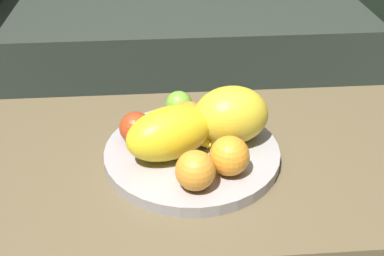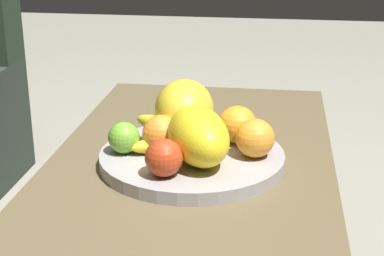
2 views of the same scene
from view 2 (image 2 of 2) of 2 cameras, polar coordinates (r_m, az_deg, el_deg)
The scene contains 10 objects.
coffee_table at distance 1.20m, azimuth -0.48°, elevation -6.08°, with size 1.12×0.56×0.43m.
fruit_bowl at distance 1.20m, azimuth -0.00°, elevation -2.80°, with size 0.36×0.36×0.03m, color #9A9696.
melon_large_front at distance 1.13m, azimuth 0.58°, elevation -0.72°, with size 0.18×0.10×0.10m, color yellow.
melon_smaller_beside at distance 1.25m, azimuth -0.71°, elevation 1.76°, with size 0.15×0.12×0.12m, color gold.
orange_front at distance 1.23m, azimuth 4.22°, elevation 0.30°, with size 0.08×0.08×0.08m, color orange.
orange_left at distance 1.17m, azimuth 5.84°, elevation -0.94°, with size 0.07×0.07×0.07m, color orange.
orange_right at distance 1.19m, azimuth -2.86°, elevation -0.53°, with size 0.07×0.07×0.07m, color orange.
apple_front at distance 1.19m, azimuth -6.29°, elevation -0.89°, with size 0.06×0.06×0.06m, color #6BAB31.
apple_left at distance 1.08m, azimuth -2.61°, elevation -2.76°, with size 0.07×0.07×0.07m, color #B53919.
banana_bunch at distance 1.20m, azimuth -1.96°, elevation -0.79°, with size 0.16×0.16×0.06m.
Camera 2 is at (-1.06, -0.16, 0.91)m, focal length 57.92 mm.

